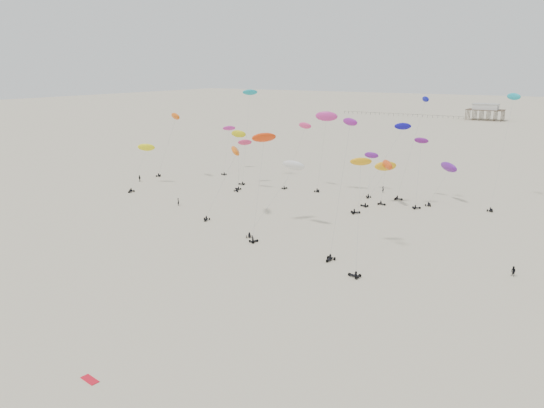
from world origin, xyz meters
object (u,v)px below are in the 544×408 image
Objects in this scene: pavilion_main at (485,113)px; spectator_0 at (179,205)px; rig_0 at (371,166)px; rig_4 at (231,160)px.

spectator_0 is at bearing -94.99° from pavilion_main.
rig_0 is 0.78× the size of rig_4.
rig_0 is 49.61m from spectator_0.
spectator_0 is at bearing 39.20° from rig_0.
pavilion_main is 215.26m from rig_0.
rig_4 reaches higher than spectator_0.
rig_0 is at bearing -87.13° from pavilion_main.
rig_4 is at bearing 56.49° from rig_0.
rig_0 reaches higher than pavilion_main.
pavilion_main is at bearing -96.14° from rig_0.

